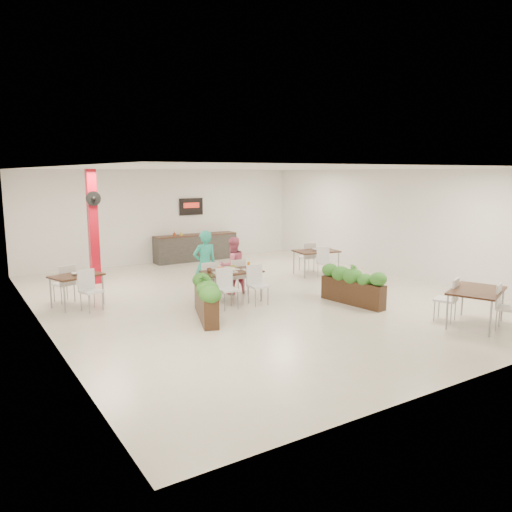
{
  "coord_description": "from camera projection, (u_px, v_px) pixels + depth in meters",
  "views": [
    {
      "loc": [
        -6.54,
        -10.32,
        3.11
      ],
      "look_at": [
        -0.17,
        -0.23,
        1.1
      ],
      "focal_mm": 35.0,
      "sensor_mm": 36.0,
      "label": 1
    }
  ],
  "objects": [
    {
      "name": "side_table_a",
      "position": [
        77.0,
        280.0,
        11.62
      ],
      "size": [
        1.27,
        1.67,
        0.92
      ],
      "rotation": [
        0.0,
        0.0,
        0.31
      ],
      "color": "black",
      "rests_on": "ground"
    },
    {
      "name": "side_table_b",
      "position": [
        316.0,
        254.0,
        15.24
      ],
      "size": [
        1.4,
        1.67,
        0.92
      ],
      "rotation": [
        0.0,
        0.0,
        -0.17
      ],
      "color": "black",
      "rests_on": "ground"
    },
    {
      "name": "red_column",
      "position": [
        93.0,
        226.0,
        13.87
      ],
      "size": [
        0.4,
        0.41,
        3.2
      ],
      "color": "#A90B1C",
      "rests_on": "ground"
    },
    {
      "name": "planter_left",
      "position": [
        206.0,
        295.0,
        10.68
      ],
      "size": [
        0.91,
        1.84,
        1.0
      ],
      "rotation": [
        0.0,
        0.0,
        1.23
      ],
      "color": "black",
      "rests_on": "ground"
    },
    {
      "name": "diner_man",
      "position": [
        205.0,
        264.0,
        12.4
      ],
      "size": [
        0.64,
        0.44,
        1.69
      ],
      "primitive_type": "imported",
      "rotation": [
        0.0,
        0.0,
        3.09
      ],
      "color": "#28B195",
      "rests_on": "ground"
    },
    {
      "name": "diner_woman",
      "position": [
        233.0,
        265.0,
        12.84
      ],
      "size": [
        0.74,
        0.59,
        1.47
      ],
      "primitive_type": "imported",
      "rotation": [
        0.0,
        0.0,
        3.09
      ],
      "color": "pink",
      "rests_on": "ground"
    },
    {
      "name": "main_table",
      "position": [
        231.0,
        275.0,
        12.1
      ],
      "size": [
        1.44,
        1.68,
        0.92
      ],
      "rotation": [
        0.0,
        0.0,
        -0.05
      ],
      "color": "black",
      "rests_on": "ground"
    },
    {
      "name": "ground",
      "position": [
        257.0,
        297.0,
        12.56
      ],
      "size": [
        12.0,
        12.0,
        0.0
      ],
      "primitive_type": "plane",
      "color": "beige",
      "rests_on": "ground"
    },
    {
      "name": "room_shell",
      "position": [
        257.0,
        218.0,
        12.23
      ],
      "size": [
        10.1,
        12.1,
        3.22
      ],
      "color": "white",
      "rests_on": "ground"
    },
    {
      "name": "side_table_c",
      "position": [
        476.0,
        295.0,
        10.16
      ],
      "size": [
        1.63,
        1.66,
        0.92
      ],
      "rotation": [
        0.0,
        0.0,
        0.39
      ],
      "color": "black",
      "rests_on": "ground"
    },
    {
      "name": "planter_right",
      "position": [
        353.0,
        284.0,
        11.83
      ],
      "size": [
        0.6,
        1.82,
        0.95
      ],
      "rotation": [
        0.0,
        0.0,
        1.71
      ],
      "color": "black",
      "rests_on": "ground"
    },
    {
      "name": "service_counter",
      "position": [
        196.0,
        247.0,
        17.72
      ],
      "size": [
        3.0,
        0.64,
        2.2
      ],
      "color": "#282624",
      "rests_on": "ground"
    }
  ]
}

